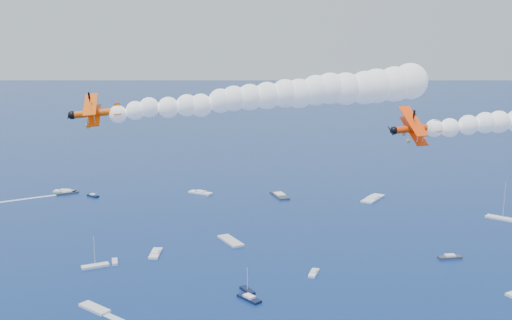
{
  "coord_description": "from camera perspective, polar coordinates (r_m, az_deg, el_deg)",
  "views": [
    {
      "loc": [
        4.54,
        -71.52,
        67.47
      ],
      "look_at": [
        1.92,
        18.27,
        49.4
      ],
      "focal_mm": 42.34,
      "sensor_mm": 36.0,
      "label": 1
    }
  ],
  "objects": [
    {
      "name": "biplane_trail",
      "position": [
        93.62,
        -14.9,
        4.31
      ],
      "size": [
        9.64,
        11.35,
        7.97
      ],
      "primitive_type": null,
      "rotation": [
        -0.27,
        0.07,
        3.36
      ],
      "color": "#FD5305"
    },
    {
      "name": "smoke_trail_trail",
      "position": [
        95.16,
        1.17,
        6.0
      ],
      "size": [
        53.89,
        26.66,
        9.91
      ],
      "primitive_type": null,
      "rotation": [
        0.0,
        0.0,
        3.36
      ],
      "color": "white"
    },
    {
      "name": "biplane_lead",
      "position": [
        93.92,
        14.83,
        2.88
      ],
      "size": [
        8.83,
        10.8,
        8.64
      ],
      "primitive_type": null,
      "rotation": [
        -0.42,
        0.07,
        3.28
      ],
      "color": "#FF3D05"
    },
    {
      "name": "spectator_boats",
      "position": [
        208.38,
        -0.68,
        -7.42
      ],
      "size": [
        195.85,
        167.77,
        0.7
      ],
      "color": "#313841",
      "rests_on": "ground"
    },
    {
      "name": "boat_wakes",
      "position": [
        177.03,
        -17.65,
        -11.58
      ],
      "size": [
        117.58,
        175.3,
        0.04
      ],
      "color": "white",
      "rests_on": "ground"
    }
  ]
}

